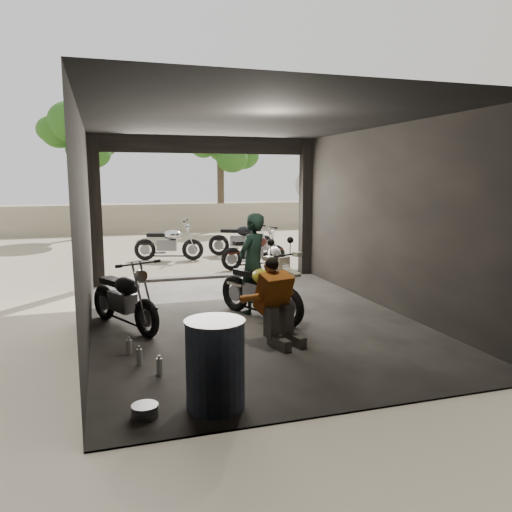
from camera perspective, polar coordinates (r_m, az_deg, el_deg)
ground at (r=8.30m, az=-0.68°, el=-7.21°), size 80.00×80.00×0.00m
garage at (r=8.56m, az=-1.74°, el=2.02°), size 7.00×7.13×3.20m
boundary_wall at (r=21.83m, az=-11.21°, el=4.26°), size 18.00×0.30×1.20m
tree_left at (r=20.23m, az=-19.75°, el=13.17°), size 2.20×2.20×5.60m
tree_right at (r=22.26m, az=-4.10°, el=12.12°), size 2.20×2.20×5.00m
main_bike at (r=8.18m, az=0.45°, el=-3.30°), size 1.36×1.86×1.15m
left_bike at (r=7.93m, az=-14.90°, el=-4.18°), size 1.33×1.75×1.10m
outside_bike_a at (r=14.22m, az=-9.96°, el=1.78°), size 1.82×1.15×1.15m
outside_bike_b at (r=12.78m, az=-0.21°, el=0.96°), size 1.68×0.92×1.07m
outside_bike_c at (r=14.82m, az=-1.64°, el=2.27°), size 1.89×1.35×1.18m
rider at (r=8.47m, az=-0.39°, el=-0.90°), size 0.75×0.72×1.72m
mechanic at (r=6.94m, az=2.63°, el=-5.46°), size 0.79×0.93×1.17m
stool at (r=11.33m, az=2.27°, el=-0.60°), size 0.37×0.37×0.51m
helmet at (r=11.24m, az=2.08°, el=0.41°), size 0.33×0.34×0.27m
oil_drum at (r=5.10m, az=-4.69°, el=-12.36°), size 0.64×0.64×0.91m
sign_post at (r=13.25m, az=6.22°, el=6.41°), size 0.85×0.08×2.55m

